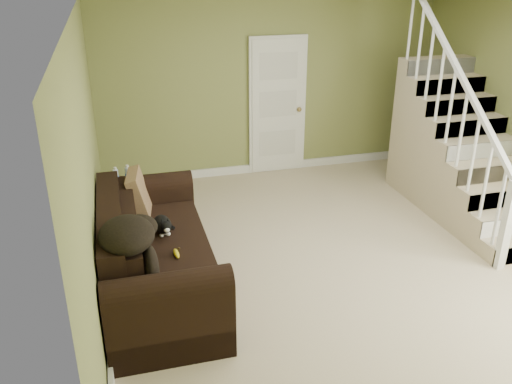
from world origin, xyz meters
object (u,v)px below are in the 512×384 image
sofa (152,257)px  cat (163,225)px  side_table (125,204)px  banana (176,254)px

sofa → cat: sofa is taller
side_table → cat: side_table is taller
side_table → banana: size_ratio=4.64×
sofa → cat: size_ratio=5.13×
sofa → banana: bearing=-53.9°
sofa → side_table: (-0.19, 1.49, -0.07)m
sofa → side_table: bearing=97.4°
sofa → side_table: 1.51m
sofa → banana: (0.21, -0.29, 0.17)m
side_table → cat: (0.33, -1.30, 0.31)m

